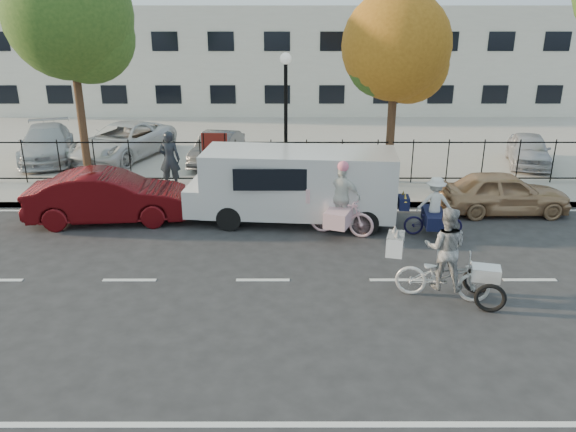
{
  "coord_description": "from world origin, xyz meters",
  "views": [
    {
      "loc": [
        0.55,
        -11.34,
        5.66
      ],
      "look_at": [
        0.57,
        1.2,
        1.1
      ],
      "focal_mm": 35.0,
      "sensor_mm": 36.0,
      "label": 1
    }
  ],
  "objects_px": {
    "bull_bike": "(433,212)",
    "lot_car_b": "(123,141)",
    "gold_sedan": "(504,193)",
    "pedestrian": "(170,160)",
    "zebra_trike": "(444,264)",
    "lamppost": "(286,97)",
    "lot_car_d": "(529,150)",
    "unicorn_bike": "(340,208)",
    "lot_car_c": "(217,148)",
    "red_sedan": "(109,197)",
    "white_van": "(295,183)",
    "lot_car_a": "(47,143)"
  },
  "relations": [
    {
      "from": "white_van",
      "to": "pedestrian",
      "type": "relative_size",
      "value": 3.13
    },
    {
      "from": "unicorn_bike",
      "to": "red_sedan",
      "type": "distance_m",
      "value": 6.56
    },
    {
      "from": "lot_car_d",
      "to": "pedestrian",
      "type": "bearing_deg",
      "value": -151.98
    },
    {
      "from": "lamppost",
      "to": "pedestrian",
      "type": "relative_size",
      "value": 2.28
    },
    {
      "from": "red_sedan",
      "to": "lot_car_b",
      "type": "relative_size",
      "value": 0.89
    },
    {
      "from": "lot_car_b",
      "to": "lot_car_c",
      "type": "bearing_deg",
      "value": 7.19
    },
    {
      "from": "bull_bike",
      "to": "pedestrian",
      "type": "relative_size",
      "value": 0.93
    },
    {
      "from": "red_sedan",
      "to": "lot_car_c",
      "type": "distance_m",
      "value": 6.45
    },
    {
      "from": "lamppost",
      "to": "pedestrian",
      "type": "distance_m",
      "value": 4.33
    },
    {
      "from": "unicorn_bike",
      "to": "gold_sedan",
      "type": "relative_size",
      "value": 0.56
    },
    {
      "from": "lot_car_c",
      "to": "unicorn_bike",
      "type": "bearing_deg",
      "value": -48.89
    },
    {
      "from": "lamppost",
      "to": "lot_car_d",
      "type": "distance_m",
      "value": 9.92
    },
    {
      "from": "zebra_trike",
      "to": "gold_sedan",
      "type": "xyz_separation_m",
      "value": [
        3.19,
        5.31,
        -0.14
      ]
    },
    {
      "from": "gold_sedan",
      "to": "pedestrian",
      "type": "bearing_deg",
      "value": 77.31
    },
    {
      "from": "pedestrian",
      "to": "lot_car_d",
      "type": "bearing_deg",
      "value": -168.75
    },
    {
      "from": "zebra_trike",
      "to": "pedestrian",
      "type": "bearing_deg",
      "value": 58.69
    },
    {
      "from": "lot_car_d",
      "to": "red_sedan",
      "type": "bearing_deg",
      "value": -142.53
    },
    {
      "from": "red_sedan",
      "to": "gold_sedan",
      "type": "distance_m",
      "value": 11.51
    },
    {
      "from": "lamppost",
      "to": "lot_car_d",
      "type": "relative_size",
      "value": 1.24
    },
    {
      "from": "white_van",
      "to": "lot_car_a",
      "type": "bearing_deg",
      "value": 151.11
    },
    {
      "from": "lamppost",
      "to": "lot_car_a",
      "type": "distance_m",
      "value": 10.31
    },
    {
      "from": "lot_car_d",
      "to": "lot_car_c",
      "type": "bearing_deg",
      "value": -165.71
    },
    {
      "from": "bull_bike",
      "to": "lot_car_b",
      "type": "bearing_deg",
      "value": 58.13
    },
    {
      "from": "gold_sedan",
      "to": "pedestrian",
      "type": "distance_m",
      "value": 10.54
    },
    {
      "from": "white_van",
      "to": "lot_car_d",
      "type": "bearing_deg",
      "value": 37.79
    },
    {
      "from": "zebra_trike",
      "to": "pedestrian",
      "type": "distance_m",
      "value": 10.31
    },
    {
      "from": "red_sedan",
      "to": "white_van",
      "type": "bearing_deg",
      "value": -95.7
    },
    {
      "from": "red_sedan",
      "to": "lot_car_d",
      "type": "height_order",
      "value": "red_sedan"
    },
    {
      "from": "lamppost",
      "to": "red_sedan",
      "type": "distance_m",
      "value": 6.31
    },
    {
      "from": "zebra_trike",
      "to": "gold_sedan",
      "type": "distance_m",
      "value": 6.2
    },
    {
      "from": "lot_car_a",
      "to": "bull_bike",
      "type": "bearing_deg",
      "value": -47.59
    },
    {
      "from": "bull_bike",
      "to": "gold_sedan",
      "type": "height_order",
      "value": "bull_bike"
    },
    {
      "from": "gold_sedan",
      "to": "zebra_trike",
      "type": "bearing_deg",
      "value": 148.11
    },
    {
      "from": "lot_car_c",
      "to": "gold_sedan",
      "type": "bearing_deg",
      "value": -19.28
    },
    {
      "from": "bull_bike",
      "to": "pedestrian",
      "type": "distance_m",
      "value": 8.71
    },
    {
      "from": "zebra_trike",
      "to": "lot_car_b",
      "type": "xyz_separation_m",
      "value": [
        -9.76,
        11.41,
        0.07
      ]
    },
    {
      "from": "lot_car_c",
      "to": "white_van",
      "type": "bearing_deg",
      "value": -53.17
    },
    {
      "from": "white_van",
      "to": "pedestrian",
      "type": "bearing_deg",
      "value": 150.37
    },
    {
      "from": "zebra_trike",
      "to": "bull_bike",
      "type": "distance_m",
      "value": 3.61
    },
    {
      "from": "lot_car_a",
      "to": "lot_car_c",
      "type": "distance_m",
      "value": 6.79
    },
    {
      "from": "lamppost",
      "to": "unicorn_bike",
      "type": "relative_size",
      "value": 2.08
    },
    {
      "from": "unicorn_bike",
      "to": "white_van",
      "type": "xyz_separation_m",
      "value": [
        -1.19,
        1.05,
        0.38
      ]
    },
    {
      "from": "zebra_trike",
      "to": "white_van",
      "type": "height_order",
      "value": "white_van"
    },
    {
      "from": "zebra_trike",
      "to": "lot_car_d",
      "type": "height_order",
      "value": "zebra_trike"
    },
    {
      "from": "pedestrian",
      "to": "lot_car_c",
      "type": "relative_size",
      "value": 0.53
    },
    {
      "from": "lamppost",
      "to": "gold_sedan",
      "type": "relative_size",
      "value": 1.16
    },
    {
      "from": "pedestrian",
      "to": "lot_car_c",
      "type": "bearing_deg",
      "value": -111.95
    },
    {
      "from": "lot_car_d",
      "to": "gold_sedan",
      "type": "bearing_deg",
      "value": -103.18
    },
    {
      "from": "zebra_trike",
      "to": "pedestrian",
      "type": "xyz_separation_m",
      "value": [
        -7.12,
        7.46,
        0.32
      ]
    },
    {
      "from": "lamppost",
      "to": "lot_car_d",
      "type": "xyz_separation_m",
      "value": [
        9.24,
        2.75,
        -2.37
      ]
    }
  ]
}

